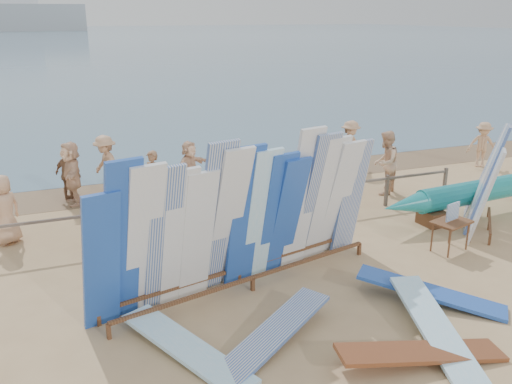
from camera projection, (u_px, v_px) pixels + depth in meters
name	position (u px, v px, depth m)	size (l,w,h in m)	color
ground	(304.00, 275.00, 11.16)	(160.00, 160.00, 0.00)	tan
ocean	(58.00, 37.00, 124.42)	(320.00, 240.00, 0.02)	slate
wet_sand_strip	(206.00, 180.00, 17.53)	(40.00, 2.60, 0.01)	#7C6045
distant_ship	(8.00, 13.00, 164.62)	(45.00, 8.00, 14.00)	#999EA3
fence	(252.00, 202.00, 13.62)	(12.08, 0.08, 0.90)	#68594E
main_surfboard_rack	(245.00, 221.00, 10.29)	(6.19, 2.11, 3.10)	brown
side_surfboard_rack	(485.00, 182.00, 13.20)	(2.13, 2.22, 2.71)	brown
outrigger_canoe	(488.00, 191.00, 14.43)	(6.96, 1.13, 0.99)	brown
vendor_table	(450.00, 235.00, 12.22)	(1.00, 0.83, 1.14)	brown
flat_board_a	(187.00, 355.00, 8.56)	(0.56, 2.70, 0.07)	#9AD7F6
flat_board_d	(429.00, 302.00, 10.13)	(0.56, 2.70, 0.07)	blue
flat_board_b	(433.00, 337.00, 9.03)	(0.56, 2.70, 0.07)	#9AD7F6
flat_board_e	(272.00, 344.00, 8.83)	(0.56, 2.70, 0.07)	silver
flat_board_c	(420.00, 362.00, 8.37)	(0.56, 2.70, 0.07)	brown
beach_chair_left	(265.00, 202.00, 14.71)	(0.60, 0.62, 0.94)	red
beach_chair_right	(291.00, 198.00, 14.98)	(0.75, 0.77, 0.94)	red
stroller	(289.00, 196.00, 14.73)	(0.53, 0.74, 1.00)	red
beachgoer_11	(72.00, 173.00, 15.08)	(1.67, 0.54, 1.80)	beige
beachgoer_5	(190.00, 167.00, 16.17)	(1.45, 0.47, 1.57)	beige
beachgoer_8	(385.00, 163.00, 15.97)	(0.92, 0.44, 1.90)	beige
beachgoer_extra_1	(68.00, 174.00, 15.44)	(0.90, 0.39, 1.54)	#8C6042
beachgoer_3	(106.00, 166.00, 15.75)	(1.18, 0.49, 1.82)	tan
beachgoer_7	(317.00, 155.00, 17.09)	(0.66, 0.36, 1.80)	#8C6042
beachgoer_extra_0	(483.00, 145.00, 18.85)	(1.02, 0.42, 1.58)	tan
beachgoer_0	(4.00, 209.00, 12.50)	(0.81, 0.39, 1.66)	tan
beachgoer_1	(153.00, 180.00, 14.74)	(0.60, 0.33, 1.63)	#8C6042
beachgoer_6	(306.00, 161.00, 16.32)	(0.88, 0.42, 1.81)	tan
beachgoer_2	(113.00, 197.00, 12.99)	(0.91, 0.44, 1.87)	beige
beachgoer_9	(350.00, 146.00, 18.34)	(1.12, 0.46, 1.73)	tan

